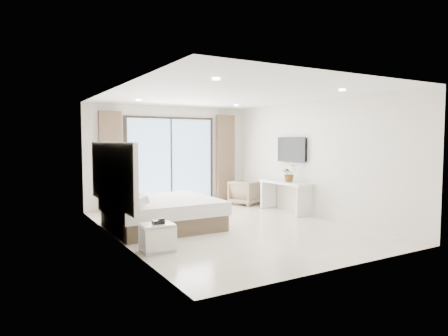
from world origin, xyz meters
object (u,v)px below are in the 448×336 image
(bed, at_px, (161,213))
(nightstand, at_px, (157,238))
(armchair, at_px, (246,191))
(console_desk, at_px, (285,190))

(bed, xyz_separation_m, nightstand, (-0.70, -1.61, -0.08))
(bed, distance_m, armchair, 3.50)
(bed, bearing_deg, nightstand, -113.43)
(nightstand, distance_m, armchair, 4.98)
(bed, bearing_deg, armchair, 27.40)
(console_desk, bearing_deg, armchair, 97.31)
(nightstand, height_order, armchair, armchair)
(bed, bearing_deg, console_desk, 2.25)
(bed, relative_size, nightstand, 4.12)
(console_desk, distance_m, armchair, 1.51)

